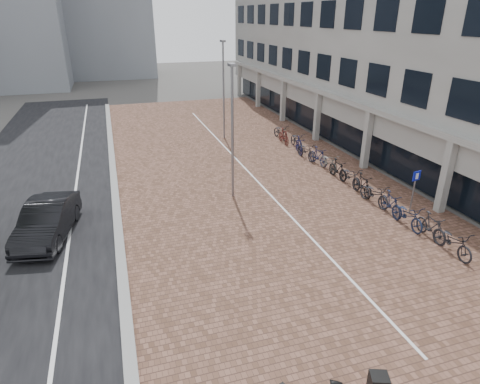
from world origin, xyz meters
name	(u,v)px	position (x,y,z in m)	size (l,w,h in m)	color
ground	(299,305)	(0.00, 0.00, 0.00)	(140.00, 140.00, 0.00)	#474442
plaza_brick	(242,169)	(2.00, 12.00, 0.01)	(14.50, 42.00, 0.04)	brown
street_asphalt	(34,192)	(-9.00, 12.00, 0.01)	(8.00, 50.00, 0.03)	black
curb	(114,182)	(-5.10, 12.00, 0.07)	(0.35, 42.00, 0.14)	gray
lane_line	(76,187)	(-7.00, 12.00, 0.02)	(0.12, 44.00, 0.00)	white
parking_line	(245,168)	(2.20, 12.00, 0.04)	(0.10, 30.00, 0.00)	white
office_building	(382,10)	(12.97, 16.00, 8.44)	(8.40, 40.00, 15.00)	#9C9C97
car_dark	(47,220)	(-7.72, 6.87, 0.73)	(1.55, 4.46, 1.47)	black
parking_sign	(414,186)	(7.39, 4.19, 1.34)	(0.43, 0.12, 2.05)	slate
lamp_near	(232,135)	(0.40, 8.43, 3.11)	(0.12, 0.12, 6.21)	gray
lamp_far	(224,92)	(2.77, 18.47, 3.30)	(0.12, 0.12, 6.60)	gray
bike_row	(338,169)	(6.54, 9.05, 0.52)	(1.26, 18.11, 1.05)	black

